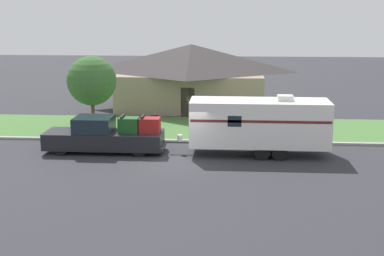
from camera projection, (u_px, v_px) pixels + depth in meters
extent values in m
plane|color=#2D2D33|center=(183.00, 160.00, 27.56)|extent=(120.00, 120.00, 0.00)
cube|color=#999993|center=(188.00, 141.00, 31.19)|extent=(80.00, 0.30, 0.14)
cube|color=#477538|center=(193.00, 128.00, 34.76)|extent=(80.00, 7.00, 0.03)
cube|color=gray|center=(191.00, 90.00, 41.81)|extent=(10.89, 7.38, 2.80)
pyramid|color=#3D3838|center=(191.00, 58.00, 41.27)|extent=(11.76, 7.97, 2.12)
cube|color=#4C3828|center=(188.00, 102.00, 38.33)|extent=(1.00, 0.06, 2.10)
cylinder|color=black|center=(61.00, 147.00, 28.40)|extent=(0.83, 0.28, 0.83)
cylinder|color=black|center=(70.00, 140.00, 30.03)|extent=(0.83, 0.28, 0.83)
cylinder|color=black|center=(139.00, 149.00, 28.11)|extent=(0.83, 0.28, 0.83)
cylinder|color=black|center=(144.00, 141.00, 29.74)|extent=(0.83, 0.28, 0.83)
cube|color=black|center=(82.00, 139.00, 29.09)|extent=(3.90, 2.03, 0.89)
cube|color=#19232D|center=(94.00, 124.00, 28.86)|extent=(2.03, 1.87, 0.81)
cube|color=black|center=(140.00, 140.00, 28.88)|extent=(2.47, 2.03, 0.89)
cube|color=#333333|center=(163.00, 147.00, 28.86)|extent=(0.12, 1.83, 0.20)
cube|color=#194C1E|center=(129.00, 125.00, 28.73)|extent=(1.13, 0.85, 0.80)
cube|color=black|center=(122.00, 116.00, 28.65)|extent=(0.10, 0.94, 0.08)
cube|color=maroon|center=(149.00, 125.00, 28.65)|extent=(1.13, 0.85, 0.80)
cube|color=black|center=(142.00, 116.00, 28.57)|extent=(0.10, 0.94, 0.08)
cylinder|color=black|center=(262.00, 153.00, 27.48)|extent=(0.79, 0.22, 0.79)
cylinder|color=black|center=(260.00, 143.00, 29.49)|extent=(0.79, 0.22, 0.79)
cylinder|color=black|center=(279.00, 153.00, 27.42)|extent=(0.79, 0.22, 0.79)
cylinder|color=black|center=(276.00, 143.00, 29.43)|extent=(0.79, 0.22, 0.79)
cube|color=silver|center=(259.00, 123.00, 28.20)|extent=(7.29, 2.35, 2.39)
cube|color=#5B1E1E|center=(261.00, 122.00, 26.99)|extent=(7.14, 0.01, 0.14)
cube|color=#383838|center=(179.00, 142.00, 28.74)|extent=(1.27, 0.12, 0.10)
cylinder|color=silver|center=(180.00, 138.00, 28.69)|extent=(0.28, 0.28, 0.36)
cube|color=silver|center=(285.00, 98.00, 27.81)|extent=(0.80, 0.68, 0.28)
cube|color=#19232D|center=(235.00, 121.00, 27.08)|extent=(0.70, 0.01, 0.56)
cylinder|color=brown|center=(155.00, 128.00, 32.31)|extent=(0.09, 0.09, 1.18)
cube|color=black|center=(154.00, 116.00, 32.15)|extent=(0.48, 0.20, 0.22)
cylinder|color=brown|center=(93.00, 114.00, 34.63)|extent=(0.24, 0.24, 1.92)
sphere|color=#38662D|center=(92.00, 81.00, 34.15)|extent=(3.17, 3.17, 3.17)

